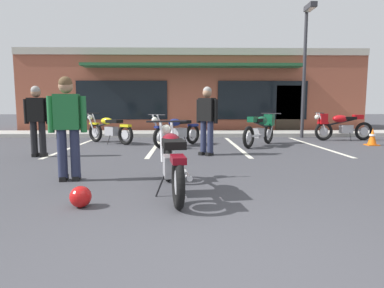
{
  "coord_description": "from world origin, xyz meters",
  "views": [
    {
      "loc": [
        -0.31,
        -2.23,
        1.22
      ],
      "look_at": [
        -0.2,
        3.46,
        0.55
      ],
      "focal_mm": 30.66,
      "sensor_mm": 36.0,
      "label": 1
    }
  ],
  "objects_px": {
    "motorcycle_foreground_classic": "(172,160)",
    "motorcycle_red_sportbike": "(177,131)",
    "traffic_cone": "(372,137)",
    "motorcycle_black_cruiser": "(341,125)",
    "parking_lot_lamp_post": "(306,53)",
    "motorcycle_blue_standard": "(109,129)",
    "person_in_black_shirt": "(37,117)",
    "helmet_on_pavement": "(81,197)",
    "person_near_building": "(207,117)",
    "person_in_shorts_foreground": "(67,122)",
    "motorcycle_silver_naked": "(261,128)"
  },
  "relations": [
    {
      "from": "motorcycle_foreground_classic",
      "to": "motorcycle_red_sportbike",
      "type": "bearing_deg",
      "value": 90.6
    },
    {
      "from": "traffic_cone",
      "to": "motorcycle_foreground_classic",
      "type": "bearing_deg",
      "value": -137.8
    },
    {
      "from": "motorcycle_black_cruiser",
      "to": "parking_lot_lamp_post",
      "type": "bearing_deg",
      "value": 137.7
    },
    {
      "from": "motorcycle_blue_standard",
      "to": "traffic_cone",
      "type": "bearing_deg",
      "value": -4.88
    },
    {
      "from": "person_in_black_shirt",
      "to": "helmet_on_pavement",
      "type": "xyz_separation_m",
      "value": [
        2.23,
        -3.94,
        -0.82
      ]
    },
    {
      "from": "person_near_building",
      "to": "motorcycle_blue_standard",
      "type": "bearing_deg",
      "value": 139.19
    },
    {
      "from": "person_near_building",
      "to": "parking_lot_lamp_post",
      "type": "height_order",
      "value": "parking_lot_lamp_post"
    },
    {
      "from": "motorcycle_foreground_classic",
      "to": "helmet_on_pavement",
      "type": "xyz_separation_m",
      "value": [
        -1.08,
        -0.65,
        -0.33
      ]
    },
    {
      "from": "motorcycle_red_sportbike",
      "to": "traffic_cone",
      "type": "bearing_deg",
      "value": 0.79
    },
    {
      "from": "motorcycle_black_cruiser",
      "to": "parking_lot_lamp_post",
      "type": "relative_size",
      "value": 0.44
    },
    {
      "from": "motorcycle_foreground_classic",
      "to": "person_near_building",
      "type": "distance_m",
      "value": 3.6
    },
    {
      "from": "person_near_building",
      "to": "parking_lot_lamp_post",
      "type": "relative_size",
      "value": 0.35
    },
    {
      "from": "traffic_cone",
      "to": "helmet_on_pavement",
      "type": "bearing_deg",
      "value": -139.3
    },
    {
      "from": "motorcycle_red_sportbike",
      "to": "motorcycle_blue_standard",
      "type": "relative_size",
      "value": 0.97
    },
    {
      "from": "person_in_shorts_foreground",
      "to": "person_near_building",
      "type": "relative_size",
      "value": 1.0
    },
    {
      "from": "motorcycle_blue_standard",
      "to": "traffic_cone",
      "type": "height_order",
      "value": "motorcycle_blue_standard"
    },
    {
      "from": "motorcycle_silver_naked",
      "to": "parking_lot_lamp_post",
      "type": "relative_size",
      "value": 0.38
    },
    {
      "from": "motorcycle_foreground_classic",
      "to": "traffic_cone",
      "type": "height_order",
      "value": "motorcycle_foreground_classic"
    },
    {
      "from": "motorcycle_silver_naked",
      "to": "person_near_building",
      "type": "relative_size",
      "value": 1.07
    },
    {
      "from": "person_in_black_shirt",
      "to": "traffic_cone",
      "type": "bearing_deg",
      "value": 12.68
    },
    {
      "from": "motorcycle_foreground_classic",
      "to": "helmet_on_pavement",
      "type": "distance_m",
      "value": 1.3
    },
    {
      "from": "motorcycle_foreground_classic",
      "to": "person_near_building",
      "type": "xyz_separation_m",
      "value": [
        0.71,
        3.5,
        0.49
      ]
    },
    {
      "from": "parking_lot_lamp_post",
      "to": "person_in_black_shirt",
      "type": "bearing_deg",
      "value": -150.91
    },
    {
      "from": "motorcycle_blue_standard",
      "to": "helmet_on_pavement",
      "type": "xyz_separation_m",
      "value": [
        1.19,
        -6.72,
        -0.33
      ]
    },
    {
      "from": "person_in_black_shirt",
      "to": "motorcycle_red_sportbike",
      "type": "bearing_deg",
      "value": 31.5
    },
    {
      "from": "motorcycle_red_sportbike",
      "to": "motorcycle_black_cruiser",
      "type": "height_order",
      "value": "same"
    },
    {
      "from": "person_in_shorts_foreground",
      "to": "person_near_building",
      "type": "height_order",
      "value": "same"
    },
    {
      "from": "motorcycle_red_sportbike",
      "to": "parking_lot_lamp_post",
      "type": "xyz_separation_m",
      "value": [
        4.67,
        2.42,
        2.65
      ]
    },
    {
      "from": "person_in_black_shirt",
      "to": "motorcycle_blue_standard",
      "type": "bearing_deg",
      "value": 69.41
    },
    {
      "from": "motorcycle_red_sportbike",
      "to": "motorcycle_blue_standard",
      "type": "bearing_deg",
      "value": 160.53
    },
    {
      "from": "motorcycle_blue_standard",
      "to": "person_in_black_shirt",
      "type": "distance_m",
      "value": 3.01
    },
    {
      "from": "motorcycle_foreground_classic",
      "to": "motorcycle_blue_standard",
      "type": "xyz_separation_m",
      "value": [
        -2.27,
        6.07,
        0.0
      ]
    },
    {
      "from": "helmet_on_pavement",
      "to": "person_near_building",
      "type": "bearing_deg",
      "value": 66.65
    },
    {
      "from": "person_in_shorts_foreground",
      "to": "motorcycle_blue_standard",
      "type": "bearing_deg",
      "value": 96.13
    },
    {
      "from": "person_near_building",
      "to": "traffic_cone",
      "type": "bearing_deg",
      "value": 19.8
    },
    {
      "from": "motorcycle_foreground_classic",
      "to": "motorcycle_blue_standard",
      "type": "height_order",
      "value": "same"
    },
    {
      "from": "motorcycle_black_cruiser",
      "to": "person_near_building",
      "type": "bearing_deg",
      "value": -146.02
    },
    {
      "from": "motorcycle_black_cruiser",
      "to": "motorcycle_silver_naked",
      "type": "distance_m",
      "value": 3.43
    },
    {
      "from": "person_near_building",
      "to": "helmet_on_pavement",
      "type": "height_order",
      "value": "person_near_building"
    },
    {
      "from": "motorcycle_foreground_classic",
      "to": "helmet_on_pavement",
      "type": "relative_size",
      "value": 8.09
    },
    {
      "from": "person_in_shorts_foreground",
      "to": "traffic_cone",
      "type": "height_order",
      "value": "person_in_shorts_foreground"
    },
    {
      "from": "helmet_on_pavement",
      "to": "person_in_shorts_foreground",
      "type": "bearing_deg",
      "value": 113.92
    },
    {
      "from": "person_near_building",
      "to": "motorcycle_black_cruiser",
      "type": "bearing_deg",
      "value": 33.98
    },
    {
      "from": "motorcycle_black_cruiser",
      "to": "parking_lot_lamp_post",
      "type": "height_order",
      "value": "parking_lot_lamp_post"
    },
    {
      "from": "person_in_black_shirt",
      "to": "parking_lot_lamp_post",
      "type": "relative_size",
      "value": 0.35
    },
    {
      "from": "motorcycle_foreground_classic",
      "to": "motorcycle_red_sportbike",
      "type": "relative_size",
      "value": 1.2
    },
    {
      "from": "motorcycle_foreground_classic",
      "to": "parking_lot_lamp_post",
      "type": "bearing_deg",
      "value": 59.07
    },
    {
      "from": "person_in_black_shirt",
      "to": "person_near_building",
      "type": "height_order",
      "value": "same"
    },
    {
      "from": "motorcycle_black_cruiser",
      "to": "motorcycle_silver_naked",
      "type": "xyz_separation_m",
      "value": [
        -3.13,
        -1.4,
        0.0
      ]
    },
    {
      "from": "motorcycle_blue_standard",
      "to": "motorcycle_silver_naked",
      "type": "bearing_deg",
      "value": -8.06
    }
  ]
}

